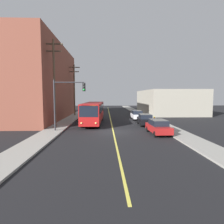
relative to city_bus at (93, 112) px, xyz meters
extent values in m
plane|color=black|center=(2.79, -7.03, -1.82)|extent=(120.00, 120.00, 0.00)
cube|color=gray|center=(-4.46, 2.97, -1.74)|extent=(2.50, 90.00, 0.15)
cube|color=gray|center=(10.04, 2.97, -1.74)|extent=(2.50, 90.00, 0.15)
cube|color=#D8CC4C|center=(2.79, 7.97, -1.81)|extent=(0.16, 60.00, 0.01)
cube|color=brown|center=(-10.71, 5.75, 4.84)|extent=(10.00, 23.62, 13.31)
cube|color=black|center=(-5.75, 5.75, -0.22)|extent=(0.06, 16.53, 1.30)
cube|color=black|center=(-5.75, 5.75, 2.98)|extent=(0.06, 16.53, 1.30)
cube|color=black|center=(-5.75, 5.75, 6.18)|extent=(0.06, 16.53, 1.30)
cube|color=black|center=(-5.75, 5.75, 9.38)|extent=(0.06, 16.53, 1.30)
cube|color=gray|center=(17.29, 16.77, 1.00)|extent=(12.00, 18.83, 5.63)
cube|color=black|center=(11.33, 16.77, -0.22)|extent=(0.06, 13.18, 1.30)
cube|color=maroon|center=(0.00, 0.01, 0.01)|extent=(2.98, 12.08, 2.75)
cube|color=black|center=(-0.21, -5.96, 0.53)|extent=(2.35, 0.16, 1.40)
cube|color=black|center=(0.22, 5.99, 0.63)|extent=(2.30, 0.16, 1.10)
cube|color=black|center=(-1.25, 0.06, 0.53)|extent=(0.43, 10.20, 1.10)
cube|color=black|center=(1.25, -0.03, 0.53)|extent=(0.43, 10.20, 1.10)
cube|color=orange|center=(-0.21, -5.95, 1.13)|extent=(1.79, 0.12, 0.30)
sphere|color=#F9D872|center=(-1.11, -5.97, -0.92)|extent=(0.24, 0.24, 0.24)
sphere|color=#F9D872|center=(0.68, -6.04, -0.92)|extent=(0.24, 0.24, 0.24)
cylinder|color=black|center=(-1.27, -4.14, -1.32)|extent=(0.34, 1.01, 1.00)
cylinder|color=black|center=(0.97, -4.22, -1.32)|extent=(0.34, 1.01, 1.00)
cylinder|color=black|center=(-1.00, 3.55, -1.32)|extent=(0.34, 1.01, 1.00)
cylinder|color=black|center=(1.25, 3.47, -1.32)|extent=(0.34, 1.01, 1.00)
cube|color=maroon|center=(7.73, -8.57, -1.15)|extent=(1.94, 4.45, 0.70)
cube|color=black|center=(7.73, -8.57, -0.50)|extent=(1.70, 2.51, 0.60)
cylinder|color=black|center=(6.98, -10.10, -1.50)|extent=(0.24, 0.65, 0.64)
cylinder|color=black|center=(8.58, -10.05, -1.50)|extent=(0.24, 0.65, 0.64)
cylinder|color=black|center=(6.89, -7.10, -1.50)|extent=(0.24, 0.65, 0.64)
cylinder|color=black|center=(8.49, -7.05, -1.50)|extent=(0.24, 0.65, 0.64)
cube|color=black|center=(7.63, -2.19, -1.15)|extent=(1.95, 4.46, 0.70)
cube|color=black|center=(7.63, -2.19, -0.50)|extent=(1.70, 2.52, 0.60)
cylinder|color=black|center=(6.78, -3.66, -1.50)|extent=(0.24, 0.65, 0.64)
cylinder|color=black|center=(8.38, -3.72, -1.50)|extent=(0.24, 0.65, 0.64)
cylinder|color=black|center=(6.89, -0.67, -1.50)|extent=(0.24, 0.65, 0.64)
cylinder|color=black|center=(8.48, -0.72, -1.50)|extent=(0.24, 0.65, 0.64)
cube|color=silver|center=(7.53, 4.38, -1.15)|extent=(1.83, 4.41, 0.70)
cube|color=black|center=(7.53, 4.38, -0.50)|extent=(1.63, 2.47, 0.60)
cylinder|color=black|center=(6.73, 2.89, -1.50)|extent=(0.22, 0.64, 0.64)
cylinder|color=black|center=(8.33, 2.88, -1.50)|extent=(0.22, 0.64, 0.64)
cylinder|color=black|center=(6.74, 5.89, -1.50)|extent=(0.22, 0.64, 0.64)
cylinder|color=black|center=(8.34, 5.88, -1.50)|extent=(0.22, 0.64, 0.64)
cylinder|color=brown|center=(-4.79, -4.13, 4.00)|extent=(0.28, 0.28, 11.35)
cube|color=#4C3D2D|center=(-4.79, -4.13, 9.08)|extent=(2.40, 0.16, 0.16)
cube|color=#4C3D2D|center=(-4.79, -4.13, 8.18)|extent=(2.00, 0.16, 0.16)
cylinder|color=brown|center=(-4.71, 11.07, 3.68)|extent=(0.28, 0.28, 10.70)
cube|color=#4C3D2D|center=(-4.71, 11.07, 8.43)|extent=(2.40, 0.16, 0.16)
cube|color=#4C3D2D|center=(-4.71, 11.07, 7.53)|extent=(2.00, 0.16, 0.16)
cylinder|color=#2D2D33|center=(-4.16, -6.61, 1.33)|extent=(0.18, 0.18, 6.00)
cylinder|color=#2D2D33|center=(-2.41, -6.61, 4.03)|extent=(3.50, 0.12, 0.12)
cube|color=black|center=(-0.66, -6.61, 3.48)|extent=(0.32, 0.36, 1.00)
sphere|color=#2D2D2D|center=(-0.66, -6.80, 3.80)|extent=(0.22, 0.22, 0.22)
sphere|color=#2D2D2D|center=(-0.66, -6.80, 3.48)|extent=(0.22, 0.22, 0.22)
sphere|color=green|center=(-0.66, -6.80, 3.16)|extent=(0.22, 0.22, 0.22)
cylinder|color=red|center=(9.64, 0.24, -1.32)|extent=(0.26, 0.26, 0.70)
sphere|color=gold|center=(9.64, 0.24, -0.95)|extent=(0.24, 0.24, 0.24)
cylinder|color=red|center=(9.48, 0.24, -1.22)|extent=(0.12, 0.10, 0.10)
cylinder|color=red|center=(9.80, 0.24, -1.22)|extent=(0.12, 0.10, 0.10)
camera|label=1|loc=(1.85, -28.76, 2.43)|focal=29.74mm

